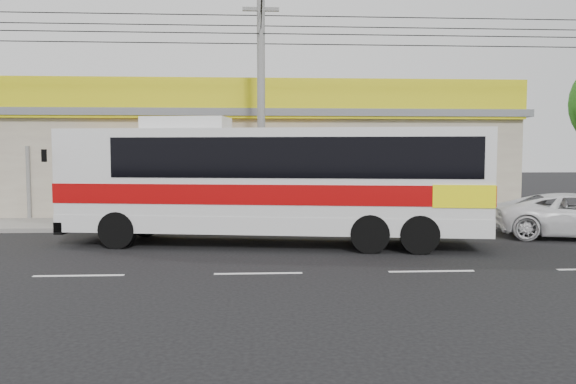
# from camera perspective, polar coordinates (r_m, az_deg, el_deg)

# --- Properties ---
(ground) EXTENTS (120.00, 120.00, 0.00)m
(ground) POSITION_cam_1_polar(r_m,az_deg,el_deg) (15.33, -3.08, -6.29)
(ground) COLOR black
(ground) RESTS_ON ground
(sidewalk) EXTENTS (30.00, 3.20, 0.15)m
(sidewalk) POSITION_cam_1_polar(r_m,az_deg,el_deg) (21.25, -3.15, -3.18)
(sidewalk) COLOR slate
(sidewalk) RESTS_ON ground
(lane_markings) EXTENTS (50.00, 0.12, 0.01)m
(lane_markings) POSITION_cam_1_polar(r_m,az_deg,el_deg) (12.88, -3.03, -8.28)
(lane_markings) COLOR silver
(lane_markings) RESTS_ON ground
(storefront_building) EXTENTS (22.60, 9.20, 5.70)m
(storefront_building) POSITION_cam_1_polar(r_m,az_deg,el_deg) (26.62, -3.22, 3.08)
(storefront_building) COLOR gray
(storefront_building) RESTS_ON ground
(coach_bus) EXTENTS (12.56, 4.56, 3.79)m
(coach_bus) POSITION_cam_1_polar(r_m,az_deg,el_deg) (16.61, -1.02, 1.56)
(coach_bus) COLOR silver
(coach_bus) RESTS_ON ground
(motorbike_dark) EXTENTS (1.71, 0.93, 0.99)m
(motorbike_dark) POSITION_cam_1_polar(r_m,az_deg,el_deg) (23.04, -18.42, -1.40)
(motorbike_dark) COLOR black
(motorbike_dark) RESTS_ON sidewalk
(utility_pole) EXTENTS (34.00, 14.00, 8.66)m
(utility_pole) POSITION_cam_1_polar(r_m,az_deg,el_deg) (20.71, -2.77, 16.30)
(utility_pole) COLOR #5C5C5A
(utility_pole) RESTS_ON ground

